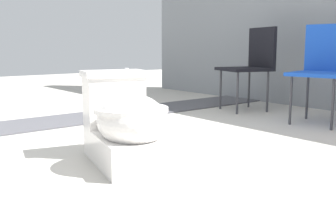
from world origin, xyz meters
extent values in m
plane|color=#B7B2A8|center=(0.00, 0.00, 0.00)|extent=(14.00, 14.00, 0.00)
cube|color=#4C4C51|center=(-1.38, 0.50, 0.01)|extent=(0.56, 8.00, 0.01)
cube|color=white|center=(0.02, -0.14, 0.09)|extent=(0.67, 0.48, 0.17)
ellipsoid|color=white|center=(0.11, -0.16, 0.26)|extent=(0.52, 0.46, 0.28)
cylinder|color=white|center=(0.11, -0.16, 0.32)|extent=(0.47, 0.47, 0.03)
cube|color=white|center=(-0.19, -0.08, 0.32)|extent=(0.26, 0.37, 0.30)
cube|color=white|center=(-0.19, -0.08, 0.49)|extent=(0.29, 0.40, 0.04)
cylinder|color=silver|center=(-0.17, -0.01, 0.51)|extent=(0.02, 0.02, 0.01)
cube|color=black|center=(-0.78, 1.78, 0.42)|extent=(0.56, 0.56, 0.03)
cube|color=black|center=(-0.71, 1.98, 0.64)|extent=(0.43, 0.17, 0.40)
cylinder|color=#38383D|center=(-0.67, 1.57, 0.20)|extent=(0.02, 0.02, 0.40)
cylinder|color=#38383D|center=(-0.99, 1.68, 0.20)|extent=(0.02, 0.02, 0.40)
cylinder|color=#38383D|center=(-0.56, 1.89, 0.20)|extent=(0.02, 0.02, 0.40)
cylinder|color=#38383D|center=(-0.89, 2.00, 0.20)|extent=(0.02, 0.02, 0.40)
cube|color=#1947B2|center=(0.09, 1.72, 0.42)|extent=(0.51, 0.51, 0.03)
cube|color=#1947B2|center=(0.05, 1.92, 0.64)|extent=(0.44, 0.11, 0.40)
cylinder|color=#38383D|center=(0.28, 1.58, 0.20)|extent=(0.02, 0.02, 0.40)
cylinder|color=#38383D|center=(-0.05, 1.53, 0.20)|extent=(0.02, 0.02, 0.40)
cylinder|color=#38383D|center=(-0.11, 1.86, 0.20)|extent=(0.02, 0.02, 0.40)
camera|label=1|loc=(1.82, -1.28, 0.65)|focal=42.00mm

